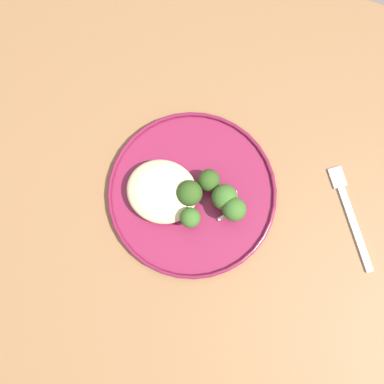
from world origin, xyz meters
The scene contains 19 objects.
ground centered at (0.00, 0.00, 0.00)m, with size 6.00×6.00×0.00m, color #665B51.
wooden_dining_table centered at (0.00, 0.00, 0.66)m, with size 1.40×1.00×0.74m.
dinner_plate centered at (0.05, -0.03, 0.75)m, with size 0.29×0.29×0.02m.
noodle_bed centered at (0.10, -0.01, 0.77)m, with size 0.12×0.11×0.04m.
seared_scallop_tiny_bay centered at (0.08, 0.00, 0.76)m, with size 0.03×0.03×0.01m.
seared_scallop_on_noodles centered at (0.12, -0.04, 0.76)m, with size 0.03×0.03×0.01m.
seared_scallop_center_golden centered at (0.11, -0.02, 0.76)m, with size 0.03×0.03×0.01m.
seared_scallop_right_edge centered at (0.08, -0.04, 0.76)m, with size 0.03×0.03×0.01m.
seared_scallop_left_edge centered at (0.10, -0.03, 0.76)m, with size 0.04×0.04×0.02m.
seared_scallop_half_hidden centered at (0.05, 0.01, 0.76)m, with size 0.03×0.03×0.01m.
seared_scallop_large_seared centered at (0.12, 0.01, 0.76)m, with size 0.03×0.03×0.02m.
broccoli_floret_small_sprig centered at (0.03, -0.06, 0.78)m, with size 0.04×0.04×0.05m.
broccoli_floret_beside_noodles centered at (0.00, -0.04, 0.78)m, with size 0.04×0.04×0.06m.
broccoli_floret_front_edge centered at (-0.02, -0.02, 0.79)m, with size 0.04×0.04×0.06m.
broccoli_floret_near_rim centered at (0.04, 0.01, 0.79)m, with size 0.03×0.03×0.06m.
broccoli_floret_left_leaning centered at (0.06, -0.02, 0.78)m, with size 0.04×0.04×0.05m.
onion_sliver_long_sliver centered at (-0.02, -0.02, 0.75)m, with size 0.05×0.01×0.00m, color silver.
onion_sliver_short_strip centered at (-0.02, -0.04, 0.75)m, with size 0.04×0.01×0.00m, color silver.
dinner_fork centered at (-0.21, -0.09, 0.74)m, with size 0.12×0.16×0.00m.
Camera 1 is at (0.01, 0.08, 1.43)m, focal length 37.76 mm.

